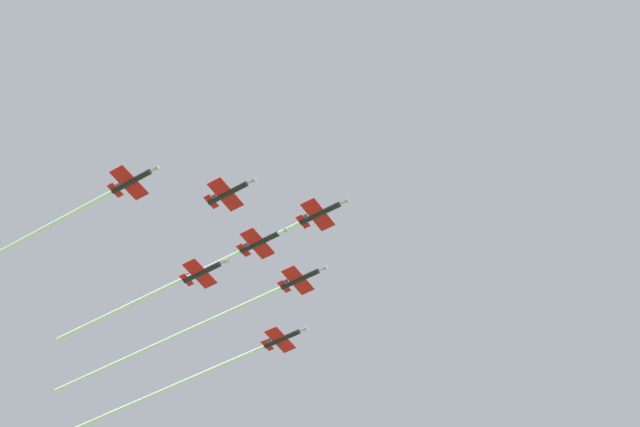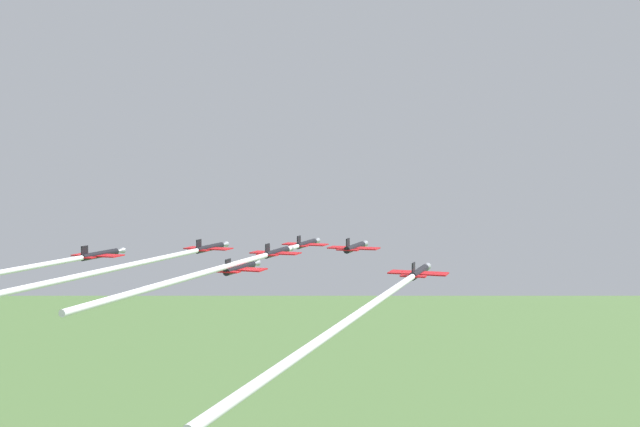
% 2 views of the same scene
% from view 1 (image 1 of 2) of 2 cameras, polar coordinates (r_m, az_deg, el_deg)
% --- Properties ---
extents(jet_lead, '(37.20, 57.37, 2.59)m').
position_cam_1_polar(jet_lead, '(209.19, -4.62, -2.21)').
color(jet_lead, black).
extents(jet_port_inner, '(44.76, 69.20, 2.59)m').
position_cam_1_polar(jet_port_inner, '(226.25, -6.85, -6.53)').
color(jet_port_inner, black).
extents(jet_starboard_inner, '(9.31, 11.64, 2.59)m').
position_cam_1_polar(jet_starboard_inner, '(200.60, -5.57, 1.26)').
color(jet_starboard_inner, black).
extents(jet_port_outer, '(36.61, 56.46, 2.59)m').
position_cam_1_polar(jet_port_outer, '(216.01, -7.94, -3.79)').
color(jet_port_outer, black).
extents(jet_starboard_outer, '(42.74, 66.05, 2.59)m').
position_cam_1_polar(jet_starboard_outer, '(240.28, -7.26, -9.66)').
color(jet_starboard_outer, black).
extents(jet_center_rear, '(43.02, 66.48, 2.59)m').
position_cam_1_polar(jet_center_rear, '(212.46, -16.50, -0.91)').
color(jet_center_rear, black).
extents(jet_port_trail, '(9.31, 11.64, 2.59)m').
position_cam_1_polar(jet_port_trail, '(213.56, -7.13, -3.55)').
color(jet_port_trail, black).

